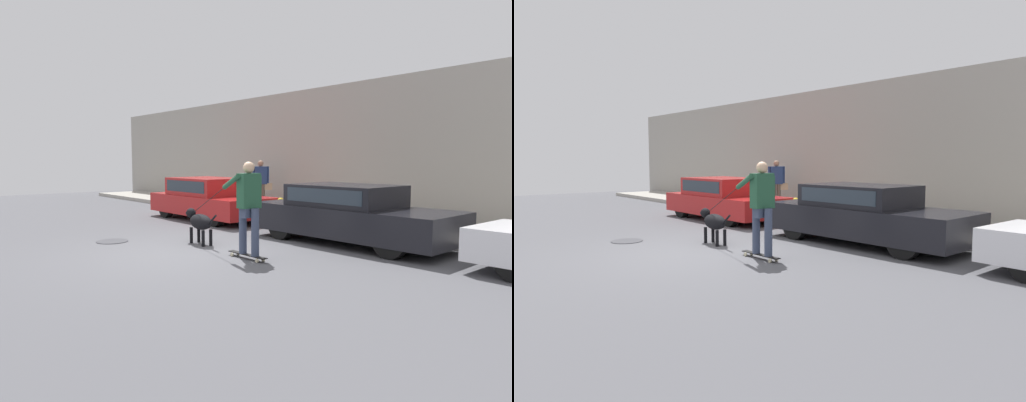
% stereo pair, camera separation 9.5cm
% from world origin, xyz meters
% --- Properties ---
extents(ground_plane, '(36.00, 36.00, 0.00)m').
position_xyz_m(ground_plane, '(0.00, 0.00, 0.00)').
color(ground_plane, '#545459').
extents(back_wall, '(32.00, 0.30, 4.12)m').
position_xyz_m(back_wall, '(0.00, 6.65, 2.06)').
color(back_wall, '#9E998E').
rests_on(back_wall, ground_plane).
extents(sidewalk_curb, '(30.00, 2.29, 0.15)m').
position_xyz_m(sidewalk_curb, '(0.00, 5.34, 0.08)').
color(sidewalk_curb, '#A39E93').
rests_on(sidewalk_curb, ground_plane).
extents(parked_car_0, '(4.24, 1.84, 1.26)m').
position_xyz_m(parked_car_0, '(-3.86, 3.24, 0.62)').
color(parked_car_0, black).
rests_on(parked_car_0, ground_plane).
extents(parked_car_1, '(4.58, 1.85, 1.27)m').
position_xyz_m(parked_car_1, '(1.44, 3.24, 0.62)').
color(parked_car_1, black).
rests_on(parked_car_1, ground_plane).
extents(dog, '(1.23, 0.39, 0.75)m').
position_xyz_m(dog, '(-0.61, 0.71, 0.48)').
color(dog, black).
rests_on(dog, ground_plane).
extents(skateboarder, '(2.69, 0.60, 1.78)m').
position_xyz_m(skateboarder, '(1.22, 0.55, 1.02)').
color(skateboarder, beige).
rests_on(skateboarder, ground_plane).
extents(pedestrian_with_bag, '(0.45, 0.62, 1.64)m').
position_xyz_m(pedestrian_with_bag, '(-4.20, 5.62, 1.06)').
color(pedestrian_with_bag, brown).
rests_on(pedestrian_with_bag, sidewalk_curb).
extents(manhole_cover, '(0.69, 0.69, 0.01)m').
position_xyz_m(manhole_cover, '(-2.13, -0.61, 0.01)').
color(manhole_cover, '#38383D').
rests_on(manhole_cover, ground_plane).
extents(fire_hydrant, '(0.18, 0.18, 0.78)m').
position_xyz_m(fire_hydrant, '(-1.48, 3.94, 0.41)').
color(fire_hydrant, gold).
rests_on(fire_hydrant, ground_plane).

